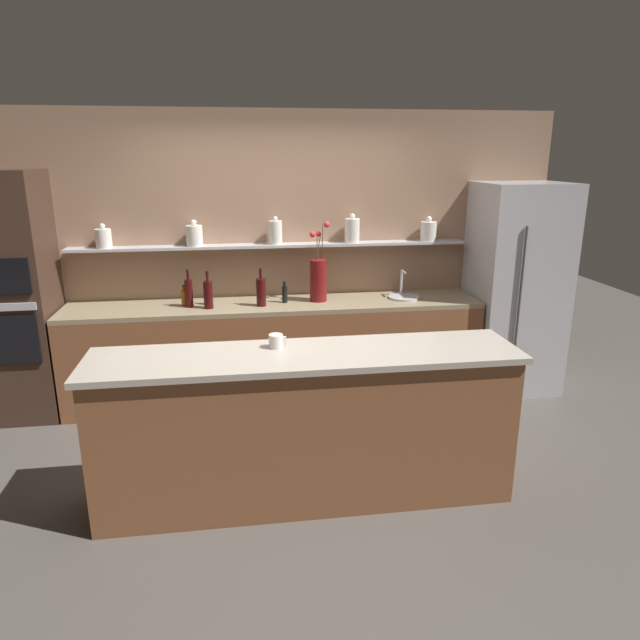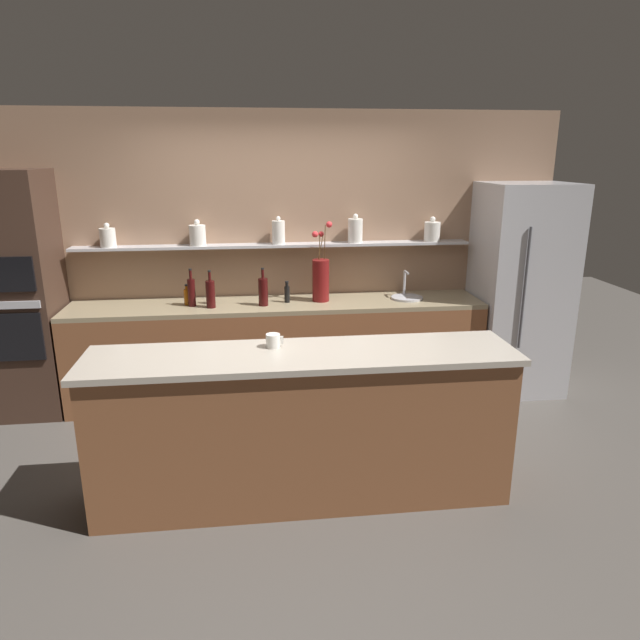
{
  "view_description": "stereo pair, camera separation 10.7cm",
  "coord_description": "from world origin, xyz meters",
  "px_view_note": "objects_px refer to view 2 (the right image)",
  "views": [
    {
      "loc": [
        -0.4,
        -3.74,
        2.22
      ],
      "look_at": [
        0.21,
        0.42,
        0.99
      ],
      "focal_mm": 32.0,
      "sensor_mm": 36.0,
      "label": 1
    },
    {
      "loc": [
        -0.3,
        -3.76,
        2.22
      ],
      "look_at": [
        0.21,
        0.42,
        0.99
      ],
      "focal_mm": 32.0,
      "sensor_mm": 36.0,
      "label": 2
    }
  ],
  "objects_px": {
    "bottle_sauce_0": "(187,296)",
    "coffee_mug": "(273,341)",
    "flower_vase": "(321,278)",
    "bottle_wine_5": "(192,292)",
    "bottle_wine_2": "(263,291)",
    "bottle_sauce_4": "(211,296)",
    "bottle_sauce_3": "(287,293)",
    "oven_tower": "(19,296)",
    "sink_fixture": "(407,296)",
    "refrigerator": "(520,290)",
    "bottle_wine_1": "(211,294)"
  },
  "relations": [
    {
      "from": "bottle_sauce_0",
      "to": "coffee_mug",
      "type": "xyz_separation_m",
      "value": [
        0.7,
        -1.55,
        0.07
      ]
    },
    {
      "from": "flower_vase",
      "to": "bottle_wine_5",
      "type": "xyz_separation_m",
      "value": [
        -1.15,
        -0.05,
        -0.08
      ]
    },
    {
      "from": "bottle_wine_2",
      "to": "bottle_sauce_4",
      "type": "bearing_deg",
      "value": 165.46
    },
    {
      "from": "bottle_wine_2",
      "to": "bottle_sauce_3",
      "type": "distance_m",
      "value": 0.24
    },
    {
      "from": "oven_tower",
      "to": "bottle_wine_2",
      "type": "height_order",
      "value": "oven_tower"
    },
    {
      "from": "flower_vase",
      "to": "sink_fixture",
      "type": "xyz_separation_m",
      "value": [
        0.8,
        -0.02,
        -0.19
      ]
    },
    {
      "from": "oven_tower",
      "to": "bottle_sauce_0",
      "type": "bearing_deg",
      "value": 1.35
    },
    {
      "from": "flower_vase",
      "to": "bottle_wine_2",
      "type": "height_order",
      "value": "flower_vase"
    },
    {
      "from": "oven_tower",
      "to": "bottle_wine_5",
      "type": "bearing_deg",
      "value": -0.95
    },
    {
      "from": "oven_tower",
      "to": "sink_fixture",
      "type": "xyz_separation_m",
      "value": [
        3.4,
        0.01,
        -0.1
      ]
    },
    {
      "from": "refrigerator",
      "to": "oven_tower",
      "type": "distance_m",
      "value": 4.48
    },
    {
      "from": "sink_fixture",
      "to": "bottle_sauce_0",
      "type": "xyz_separation_m",
      "value": [
        -2.0,
        0.02,
        0.05
      ]
    },
    {
      "from": "refrigerator",
      "to": "bottle_sauce_3",
      "type": "distance_m",
      "value": 2.19
    },
    {
      "from": "sink_fixture",
      "to": "flower_vase",
      "type": "bearing_deg",
      "value": 178.87
    },
    {
      "from": "bottle_sauce_3",
      "to": "flower_vase",
      "type": "bearing_deg",
      "value": 3.55
    },
    {
      "from": "sink_fixture",
      "to": "bottle_wine_5",
      "type": "bearing_deg",
      "value": -178.93
    },
    {
      "from": "sink_fixture",
      "to": "bottle_wine_5",
      "type": "xyz_separation_m",
      "value": [
        -1.95,
        -0.04,
        0.11
      ]
    },
    {
      "from": "bottle_wine_2",
      "to": "bottle_wine_5",
      "type": "xyz_separation_m",
      "value": [
        -0.62,
        0.05,
        0.0
      ]
    },
    {
      "from": "bottle_wine_1",
      "to": "bottle_sauce_3",
      "type": "relative_size",
      "value": 1.7
    },
    {
      "from": "bottle_wine_2",
      "to": "coffee_mug",
      "type": "relative_size",
      "value": 3.04
    },
    {
      "from": "flower_vase",
      "to": "bottle_sauce_0",
      "type": "relative_size",
      "value": 3.85
    },
    {
      "from": "flower_vase",
      "to": "bottle_wine_2",
      "type": "xyz_separation_m",
      "value": [
        -0.53,
        -0.1,
        -0.09
      ]
    },
    {
      "from": "bottle_wine_5",
      "to": "coffee_mug",
      "type": "bearing_deg",
      "value": -66.45
    },
    {
      "from": "bottle_wine_1",
      "to": "bottle_sauce_3",
      "type": "distance_m",
      "value": 0.68
    },
    {
      "from": "bottle_sauce_0",
      "to": "bottle_sauce_3",
      "type": "relative_size",
      "value": 0.96
    },
    {
      "from": "bottle_wine_2",
      "to": "coffee_mug",
      "type": "xyz_separation_m",
      "value": [
        0.03,
        -1.44,
        0.02
      ]
    },
    {
      "from": "sink_fixture",
      "to": "bottle_sauce_3",
      "type": "distance_m",
      "value": 1.11
    },
    {
      "from": "bottle_sauce_3",
      "to": "bottle_sauce_4",
      "type": "xyz_separation_m",
      "value": [
        -0.68,
        0.03,
        -0.02
      ]
    },
    {
      "from": "bottle_sauce_3",
      "to": "bottle_wine_1",
      "type": "bearing_deg",
      "value": -171.28
    },
    {
      "from": "bottle_wine_2",
      "to": "coffee_mug",
      "type": "distance_m",
      "value": 1.44
    },
    {
      "from": "sink_fixture",
      "to": "bottle_wine_5",
      "type": "distance_m",
      "value": 1.96
    },
    {
      "from": "oven_tower",
      "to": "bottle_wine_1",
      "type": "height_order",
      "value": "oven_tower"
    },
    {
      "from": "bottle_sauce_4",
      "to": "bottle_wine_1",
      "type": "bearing_deg",
      "value": -87.02
    },
    {
      "from": "refrigerator",
      "to": "bottle_sauce_0",
      "type": "xyz_separation_m",
      "value": [
        -3.08,
        0.07,
        0.01
      ]
    },
    {
      "from": "bottle_wine_5",
      "to": "bottle_sauce_0",
      "type": "bearing_deg",
      "value": 129.29
    },
    {
      "from": "bottle_sauce_3",
      "to": "bottle_sauce_4",
      "type": "height_order",
      "value": "bottle_sauce_3"
    },
    {
      "from": "refrigerator",
      "to": "sink_fixture",
      "type": "xyz_separation_m",
      "value": [
        -1.08,
        0.05,
        -0.04
      ]
    },
    {
      "from": "bottle_sauce_0",
      "to": "bottle_sauce_4",
      "type": "relative_size",
      "value": 1.15
    },
    {
      "from": "flower_vase",
      "to": "bottle_sauce_0",
      "type": "bearing_deg",
      "value": 179.77
    },
    {
      "from": "bottle_wine_1",
      "to": "coffee_mug",
      "type": "height_order",
      "value": "bottle_wine_1"
    },
    {
      "from": "bottle_sauce_0",
      "to": "bottle_sauce_3",
      "type": "height_order",
      "value": "bottle_sauce_3"
    },
    {
      "from": "bottle_wine_5",
      "to": "coffee_mug",
      "type": "relative_size",
      "value": 3.03
    },
    {
      "from": "bottle_sauce_0",
      "to": "bottle_wine_1",
      "type": "relative_size",
      "value": 0.56
    },
    {
      "from": "bottle_sauce_0",
      "to": "bottle_wine_2",
      "type": "height_order",
      "value": "bottle_wine_2"
    },
    {
      "from": "bottle_wine_5",
      "to": "coffee_mug",
      "type": "height_order",
      "value": "bottle_wine_5"
    },
    {
      "from": "sink_fixture",
      "to": "bottle_wine_1",
      "type": "relative_size",
      "value": 0.87
    },
    {
      "from": "refrigerator",
      "to": "bottle_wine_2",
      "type": "relative_size",
      "value": 5.82
    },
    {
      "from": "bottle_wine_2",
      "to": "refrigerator",
      "type": "bearing_deg",
      "value": 0.95
    },
    {
      "from": "refrigerator",
      "to": "oven_tower",
      "type": "bearing_deg",
      "value": 179.53
    },
    {
      "from": "bottle_wine_2",
      "to": "bottle_wine_5",
      "type": "relative_size",
      "value": 1.01
    }
  ]
}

